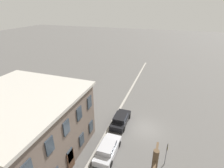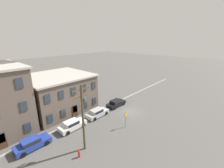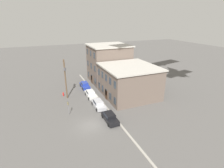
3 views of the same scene
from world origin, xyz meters
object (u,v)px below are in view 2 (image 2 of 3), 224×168
Objects in this scene: car_blue at (32,143)px; caution_sign at (126,117)px; car_white at (72,125)px; utility_pole at (83,115)px; fire_hydrant at (79,154)px; car_silver at (97,113)px; car_black at (116,103)px.

caution_sign is at bearing -26.89° from car_blue.
car_blue is 6.00m from car_white.
utility_pole is (-1.44, -5.05, 4.20)m from car_white.
car_blue is at bearing 118.25° from fire_hydrant.
utility_pole is (-6.81, -5.08, 4.20)m from car_silver.
car_blue is 16.94m from car_black.
car_blue is at bearing 178.50° from car_white.
car_silver is 1.61× the size of caution_sign.
car_blue is 0.50× the size of utility_pole.
utility_pole reaches higher than car_black.
car_blue is 4.58× the size of fire_hydrant.
utility_pole is at bearing -48.82° from car_blue.
caution_sign is 2.84× the size of fire_hydrant.
car_white is at bearing -179.65° from car_silver.
car_blue is 8.09m from utility_pole.
car_white is at bearing 63.40° from fire_hydrant.
caution_sign reaches higher than car_white.
car_white is at bearing -1.50° from car_blue.
caution_sign reaches higher than car_black.
utility_pole is at bearing -143.28° from car_silver.
fire_hydrant is (-8.22, -5.73, -0.27)m from car_silver.
utility_pole reaches higher than car_silver.
car_black is 15.02m from fire_hydrant.
car_silver is 9.48m from utility_pole.
utility_pole is 4.72m from fire_hydrant.
car_white is at bearing -178.73° from car_black.
caution_sign is 8.99m from fire_hydrant.
car_silver is 6.11m from caution_sign.
car_blue reaches higher than fire_hydrant.
car_black is (10.94, 0.24, 0.00)m from car_white.
car_black is 0.50× the size of utility_pole.
car_silver is 10.02m from fire_hydrant.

